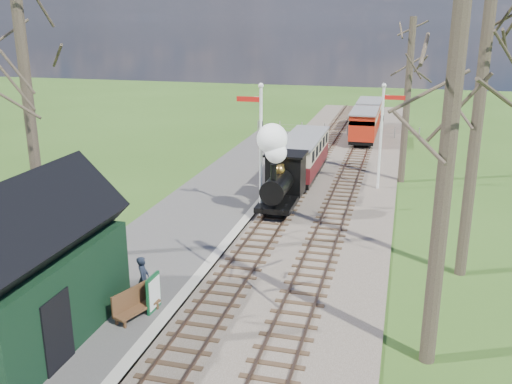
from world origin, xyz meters
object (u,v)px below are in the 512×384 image
(semaphore_near, at_px, (259,142))
(sign_board, at_px, (154,293))
(station_shed, at_px, (26,272))
(coach, at_px, (303,154))
(semaphore_far, at_px, (383,129))
(red_carriage_a, at_px, (364,125))
(locomotive, at_px, (280,172))
(person, at_px, (143,279))
(red_carriage_b, at_px, (369,114))
(bench, at_px, (134,303))

(semaphore_near, height_order, sign_board, semaphore_near)
(station_shed, distance_m, coach, 19.58)
(semaphore_far, distance_m, red_carriage_a, 11.96)
(coach, bearing_deg, sign_board, -95.72)
(red_carriage_a, relative_size, sign_board, 4.01)
(semaphore_far, height_order, locomotive, semaphore_far)
(station_shed, xyz_separation_m, person, (2.05, 2.88, -1.31))
(red_carriage_b, bearing_deg, semaphore_near, -98.28)
(semaphore_far, distance_m, sign_board, 16.95)
(semaphore_near, height_order, red_carriage_a, semaphore_near)
(semaphore_far, relative_size, coach, 0.82)
(sign_board, bearing_deg, coach, 84.28)
(semaphore_near, relative_size, sign_board, 5.32)
(red_carriage_b, relative_size, bench, 2.83)
(semaphore_near, xyz_separation_m, bench, (-1.33, -10.11, -3.00))
(station_shed, xyz_separation_m, coach, (4.30, 19.08, -0.80))
(sign_board, bearing_deg, red_carriage_a, 81.10)
(station_shed, distance_m, red_carriage_a, 30.47)
(station_shed, height_order, red_carriage_a, station_shed)
(station_shed, relative_size, sign_board, 5.39)
(sign_board, xyz_separation_m, bench, (-0.43, -0.48, -0.16))
(coach, bearing_deg, red_carriage_b, 80.82)
(semaphore_near, bearing_deg, bench, -97.52)
(locomotive, bearing_deg, semaphore_far, 48.64)
(coach, relative_size, red_carriage_b, 1.48)
(red_carriage_a, bearing_deg, sign_board, -98.90)
(sign_board, bearing_deg, red_carriage_b, 82.57)
(bench, bearing_deg, coach, 83.02)
(station_shed, bearing_deg, sign_board, 42.14)
(station_shed, xyz_separation_m, bench, (2.19, 1.90, -1.64))
(coach, height_order, red_carriage_a, coach)
(sign_board, bearing_deg, locomotive, 81.12)
(locomotive, height_order, red_carriage_b, locomotive)
(locomotive, distance_m, sign_board, 10.85)
(station_shed, relative_size, bench, 3.81)
(coach, distance_m, person, 16.36)
(coach, bearing_deg, station_shed, -102.69)
(station_shed, height_order, semaphore_near, semaphore_near)
(semaphore_far, height_order, bench, semaphore_far)
(red_carriage_b, xyz_separation_m, bench, (-4.70, -33.27, -0.77))
(semaphore_far, xyz_separation_m, person, (-6.62, -15.12, -2.40))
(coach, height_order, person, coach)
(bench, bearing_deg, sign_board, 48.06)
(semaphore_near, height_order, coach, semaphore_near)
(semaphore_far, xyz_separation_m, red_carriage_a, (-1.77, 11.66, -1.96))
(coach, bearing_deg, semaphore_near, -96.20)
(semaphore_far, height_order, person, semaphore_far)
(locomotive, height_order, coach, locomotive)
(semaphore_far, xyz_separation_m, coach, (-4.37, 1.08, -1.88))
(semaphore_far, relative_size, person, 3.78)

